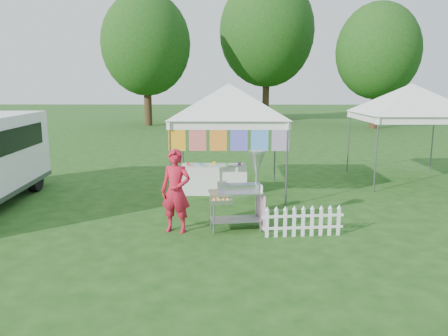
{
  "coord_description": "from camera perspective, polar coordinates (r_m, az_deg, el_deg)",
  "views": [
    {
      "loc": [
        0.02,
        -8.39,
        2.95
      ],
      "look_at": [
        -0.1,
        1.32,
        1.1
      ],
      "focal_mm": 35.0,
      "sensor_mm": 36.0,
      "label": 1
    }
  ],
  "objects": [
    {
      "name": "tree_right",
      "position": [
        32.06,
        19.47,
        14.17
      ],
      "size": [
        5.6,
        5.6,
        8.42
      ],
      "color": "#321D12",
      "rests_on": "ground"
    },
    {
      "name": "display_table",
      "position": [
        12.08,
        -1.32,
        -1.45
      ],
      "size": [
        1.8,
        0.7,
        0.78
      ],
      "primitive_type": "cube",
      "color": "white",
      "rests_on": "ground"
    },
    {
      "name": "picket_fence",
      "position": [
        8.8,
        10.29,
        -7.0
      ],
      "size": [
        1.61,
        0.19,
        0.56
      ],
      "rotation": [
        0.0,
        0.0,
        0.1
      ],
      "color": "white",
      "rests_on": "ground"
    },
    {
      "name": "donut_cart",
      "position": [
        8.91,
        2.64,
        -2.1
      ],
      "size": [
        1.19,
        0.97,
        1.64
      ],
      "rotation": [
        0.0,
        0.0,
        0.16
      ],
      "color": "gray",
      "rests_on": "ground"
    },
    {
      "name": "tree_left",
      "position": [
        33.07,
        -10.15,
        15.61
      ],
      "size": [
        6.4,
        6.4,
        9.53
      ],
      "color": "#321D12",
      "rests_on": "ground"
    },
    {
      "name": "canopy_main",
      "position": [
        11.88,
        0.63,
        10.96
      ],
      "size": [
        4.24,
        4.24,
        3.45
      ],
      "color": "#59595E",
      "rests_on": "ground"
    },
    {
      "name": "canopy_right",
      "position": [
        14.47,
        23.36,
        10.08
      ],
      "size": [
        4.24,
        4.24,
        3.45
      ],
      "color": "#59595E",
      "rests_on": "ground"
    },
    {
      "name": "tree_mid",
      "position": [
        36.75,
        5.62,
        17.26
      ],
      "size": [
        7.6,
        7.6,
        11.52
      ],
      "color": "#321D12",
      "rests_on": "ground"
    },
    {
      "name": "ground",
      "position": [
        8.89,
        0.55,
        -8.59
      ],
      "size": [
        120.0,
        120.0,
        0.0
      ],
      "primitive_type": "plane",
      "color": "#194212",
      "rests_on": "ground"
    },
    {
      "name": "vendor",
      "position": [
        8.85,
        -6.31,
        -3.02
      ],
      "size": [
        0.7,
        0.54,
        1.7
      ],
      "primitive_type": "imported",
      "rotation": [
        0.0,
        0.0,
        -0.23
      ],
      "color": "#B7162C",
      "rests_on": "ground"
    }
  ]
}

